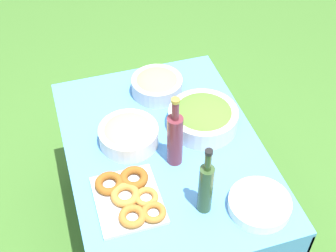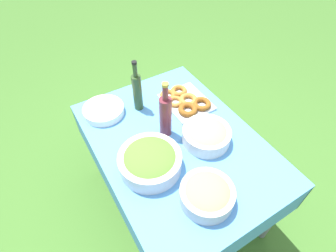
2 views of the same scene
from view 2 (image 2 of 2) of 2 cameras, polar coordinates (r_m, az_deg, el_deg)
The scene contains 9 objects.
ground_plane at distance 2.05m, azimuth 1.41°, elevation -15.53°, with size 14.00×14.00×0.00m, color #3D6B28.
picnic_table at distance 1.56m, azimuth 1.80°, elevation -5.50°, with size 1.19×0.86×0.68m.
salad_bowl at distance 1.33m, azimuth -3.94°, elevation -7.50°, with size 0.32×0.32×0.11m.
pasta_bowl at distance 1.46m, azimuth 8.37°, elevation -1.79°, with size 0.27×0.27×0.10m.
donut_platter at distance 1.68m, azimuth 3.89°, elevation 5.42°, with size 0.33×0.28×0.05m.
plate_stack at distance 1.66m, azimuth -13.82°, elevation 3.34°, with size 0.25×0.25×0.05m.
olive_oil_bottle at distance 1.59m, azimuth -6.71°, elevation 7.58°, with size 0.06×0.06×0.34m.
wine_bottle at distance 1.42m, azimuth -0.54°, elevation 2.33°, with size 0.07×0.07×0.36m.
bread_bowl at distance 1.24m, azimuth 8.48°, elevation -14.42°, with size 0.25×0.25×0.10m.
Camera 2 is at (0.79, -0.53, 1.82)m, focal length 28.00 mm.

